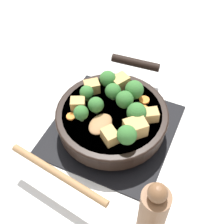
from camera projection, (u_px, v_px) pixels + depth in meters
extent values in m
plane|color=silver|center=(112.00, 130.00, 0.82)|extent=(2.40, 2.40, 0.00)
cube|color=black|center=(112.00, 129.00, 0.82)|extent=(0.31, 0.31, 0.01)
torus|color=black|center=(112.00, 125.00, 0.81)|extent=(0.24, 0.24, 0.01)
cube|color=black|center=(112.00, 125.00, 0.81)|extent=(0.01, 0.23, 0.01)
cube|color=black|center=(112.00, 125.00, 0.81)|extent=(0.23, 0.01, 0.01)
cylinder|color=black|center=(112.00, 118.00, 0.78)|extent=(0.27, 0.27, 0.05)
cylinder|color=brown|center=(112.00, 117.00, 0.78)|extent=(0.25, 0.25, 0.04)
torus|color=black|center=(112.00, 113.00, 0.77)|extent=(0.28, 0.28, 0.01)
cylinder|color=black|center=(135.00, 63.00, 0.90)|extent=(0.14, 0.04, 0.02)
ellipsoid|color=#A87A4C|center=(100.00, 124.00, 0.73)|extent=(0.06, 0.07, 0.01)
cylinder|color=#A87A4C|center=(58.00, 174.00, 0.65)|extent=(0.25, 0.05, 0.02)
cube|color=tan|center=(120.00, 82.00, 0.81)|extent=(0.05, 0.05, 0.03)
cube|color=tan|center=(78.00, 104.00, 0.76)|extent=(0.04, 0.04, 0.03)
cube|color=tan|center=(135.00, 128.00, 0.71)|extent=(0.06, 0.06, 0.04)
cube|color=tan|center=(151.00, 115.00, 0.74)|extent=(0.05, 0.04, 0.03)
cube|color=tan|center=(110.00, 136.00, 0.70)|extent=(0.05, 0.05, 0.03)
cube|color=tan|center=(92.00, 87.00, 0.80)|extent=(0.05, 0.05, 0.03)
cylinder|color=#709956|center=(136.00, 118.00, 0.74)|extent=(0.01, 0.01, 0.01)
sphere|color=#387533|center=(137.00, 112.00, 0.73)|extent=(0.05, 0.05, 0.05)
cylinder|color=#709956|center=(96.00, 110.00, 0.76)|extent=(0.01, 0.01, 0.01)
sphere|color=#387533|center=(96.00, 105.00, 0.74)|extent=(0.04, 0.04, 0.04)
cylinder|color=#709956|center=(113.00, 97.00, 0.79)|extent=(0.01, 0.01, 0.01)
sphere|color=#387533|center=(113.00, 91.00, 0.77)|extent=(0.04, 0.04, 0.04)
cylinder|color=#709956|center=(126.00, 141.00, 0.70)|extent=(0.01, 0.01, 0.01)
sphere|color=#387533|center=(127.00, 135.00, 0.68)|extent=(0.05, 0.05, 0.05)
cylinder|color=#709956|center=(108.00, 85.00, 0.82)|extent=(0.01, 0.01, 0.01)
sphere|color=#387533|center=(108.00, 79.00, 0.80)|extent=(0.04, 0.04, 0.04)
cylinder|color=#709956|center=(134.00, 96.00, 0.79)|extent=(0.01, 0.01, 0.01)
sphere|color=#387533|center=(134.00, 90.00, 0.77)|extent=(0.05, 0.05, 0.05)
cylinder|color=#709956|center=(82.00, 118.00, 0.74)|extent=(0.01, 0.01, 0.01)
sphere|color=#387533|center=(81.00, 113.00, 0.73)|extent=(0.04, 0.04, 0.04)
cylinder|color=#709956|center=(124.00, 106.00, 0.77)|extent=(0.01, 0.01, 0.01)
sphere|color=#387533|center=(125.00, 100.00, 0.75)|extent=(0.04, 0.04, 0.04)
cylinder|color=#709956|center=(87.00, 97.00, 0.79)|extent=(0.01, 0.01, 0.01)
sphere|color=#387533|center=(87.00, 92.00, 0.77)|extent=(0.03, 0.03, 0.03)
cylinder|color=orange|center=(71.00, 116.00, 0.75)|extent=(0.02, 0.02, 0.01)
cylinder|color=orange|center=(143.00, 109.00, 0.77)|extent=(0.02, 0.02, 0.01)
cylinder|color=orange|center=(144.00, 100.00, 0.79)|extent=(0.03, 0.03, 0.01)
cylinder|color=brown|center=(152.00, 217.00, 0.58)|extent=(0.05, 0.05, 0.18)
sphere|color=brown|center=(158.00, 193.00, 0.50)|extent=(0.03, 0.03, 0.03)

